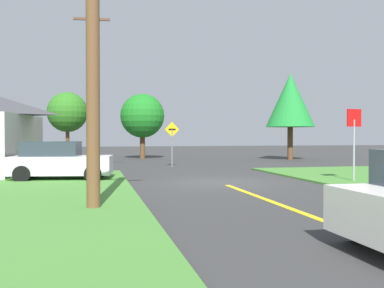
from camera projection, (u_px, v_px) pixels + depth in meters
The scene contains 10 objects.
ground_plane at pixel (220, 183), 17.24m from camera, with size 120.00×120.00×0.00m, color #353535.
lane_stripe_center at pixel (323, 221), 9.44m from camera, with size 0.20×14.00×0.01m, color yellow.
stop_sign at pixel (354, 132), 17.14m from camera, with size 0.69×0.14×2.91m.
parked_car_near_building at pixel (59, 161), 18.00m from camera, with size 4.23×2.37×1.62m.
utility_pole_near at pixel (93, 58), 10.73m from camera, with size 1.79×0.44×7.35m.
utility_pole_mid at pixel (92, 87), 21.94m from camera, with size 1.80×0.32×8.39m.
direction_sign at pixel (172, 139), 25.84m from camera, with size 0.89×0.20×2.68m.
oak_tree_left at pixel (67, 112), 36.36m from camera, with size 3.34×3.34×5.51m.
pine_tree_center at pixel (142, 116), 35.11m from camera, with size 3.54×3.54×5.24m.
oak_tree_right at pixel (290, 100), 33.70m from camera, with size 3.76×3.76×6.68m.
Camera 1 is at (-4.85, -16.55, 1.85)m, focal length 40.77 mm.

